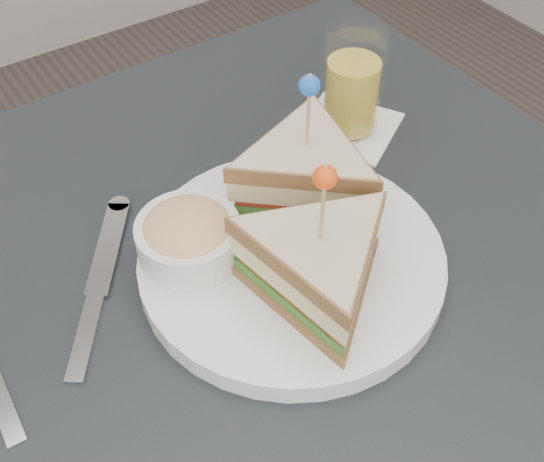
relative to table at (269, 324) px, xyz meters
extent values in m
cube|color=black|center=(0.00, 0.00, 0.06)|extent=(0.80, 0.80, 0.03)
cylinder|color=black|center=(0.35, 0.35, -0.31)|extent=(0.04, 0.04, 0.72)
cylinder|color=white|center=(0.02, 0.00, 0.08)|extent=(0.33, 0.33, 0.02)
cylinder|color=white|center=(0.02, 0.00, 0.10)|extent=(0.33, 0.33, 0.01)
cylinder|color=tan|center=(0.02, -0.05, 0.20)|extent=(0.00, 0.00, 0.09)
sphere|color=#F6450F|center=(0.02, -0.05, 0.24)|extent=(0.02, 0.02, 0.02)
cylinder|color=tan|center=(0.08, 0.05, 0.20)|extent=(0.00, 0.00, 0.09)
sphere|color=blue|center=(0.08, 0.05, 0.24)|extent=(0.02, 0.02, 0.02)
cylinder|color=white|center=(-0.06, 0.05, 0.11)|extent=(0.11, 0.11, 0.04)
ellipsoid|color=#E0B772|center=(-0.06, 0.05, 0.13)|extent=(0.10, 0.10, 0.04)
cube|color=silver|center=(-0.17, 0.04, 0.08)|extent=(0.07, 0.09, 0.01)
cube|color=silver|center=(-0.11, 0.12, 0.08)|extent=(0.09, 0.11, 0.00)
cylinder|color=silver|center=(-0.08, 0.17, 0.08)|extent=(0.03, 0.03, 0.00)
cube|color=white|center=(0.21, 0.14, 0.08)|extent=(0.15, 0.15, 0.00)
cylinder|color=gold|center=(0.21, 0.14, 0.12)|extent=(0.08, 0.08, 0.08)
cylinder|color=white|center=(0.21, 0.14, 0.15)|extent=(0.09, 0.09, 0.13)
cube|color=white|center=(0.21, 0.15, 0.16)|extent=(0.02, 0.02, 0.02)
cube|color=white|center=(0.20, 0.13, 0.16)|extent=(0.02, 0.02, 0.02)
camera|label=1|loc=(-0.23, -0.35, 0.58)|focal=45.00mm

